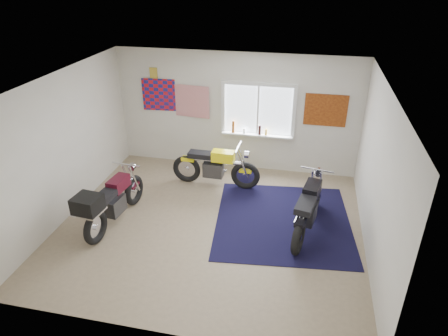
% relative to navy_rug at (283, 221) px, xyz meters
% --- Properties ---
extents(ground, '(5.50, 5.50, 0.00)m').
position_rel_navy_rug_xyz_m(ground, '(-1.31, -0.42, -0.01)').
color(ground, '#9E896B').
rests_on(ground, ground).
extents(room_shell, '(5.50, 5.50, 5.50)m').
position_rel_navy_rug_xyz_m(room_shell, '(-1.31, -0.42, 1.63)').
color(room_shell, white).
rests_on(room_shell, ground).
extents(navy_rug, '(2.77, 2.86, 0.01)m').
position_rel_navy_rug_xyz_m(navy_rug, '(0.00, 0.00, 0.00)').
color(navy_rug, black).
rests_on(navy_rug, ground).
extents(window_assembly, '(1.66, 0.17, 1.26)m').
position_rel_navy_rug_xyz_m(window_assembly, '(-0.81, 2.05, 1.36)').
color(window_assembly, white).
rests_on(window_assembly, room_shell).
extents(oil_bottles, '(0.81, 0.07, 0.28)m').
position_rel_navy_rug_xyz_m(oil_bottles, '(-1.05, 1.98, 1.01)').
color(oil_bottles, brown).
rests_on(oil_bottles, window_assembly).
extents(flag_display, '(1.60, 0.10, 1.17)m').
position_rel_navy_rug_xyz_m(flag_display, '(-3.21, 2.06, 2.14)').
color(flag_display, red).
rests_on(flag_display, room_shell).
extents(triumph_poster, '(0.90, 0.03, 0.70)m').
position_rel_navy_rug_xyz_m(triumph_poster, '(0.64, 2.06, 1.54)').
color(triumph_poster, '#A54C14').
rests_on(triumph_poster, room_shell).
extents(yellow_triumph, '(1.95, 0.58, 0.98)m').
position_rel_navy_rug_xyz_m(yellow_triumph, '(-1.57, 1.08, 0.43)').
color(yellow_triumph, black).
rests_on(yellow_triumph, ground).
extents(black_chrome_bike, '(0.65, 1.98, 1.03)m').
position_rel_navy_rug_xyz_m(black_chrome_bike, '(0.43, -0.20, 0.44)').
color(black_chrome_bike, black).
rests_on(black_chrome_bike, navy_rug).
extents(maroon_tourer, '(0.65, 1.94, 0.99)m').
position_rel_navy_rug_xyz_m(maroon_tourer, '(-3.08, -0.81, 0.51)').
color(maroon_tourer, black).
rests_on(maroon_tourer, ground).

